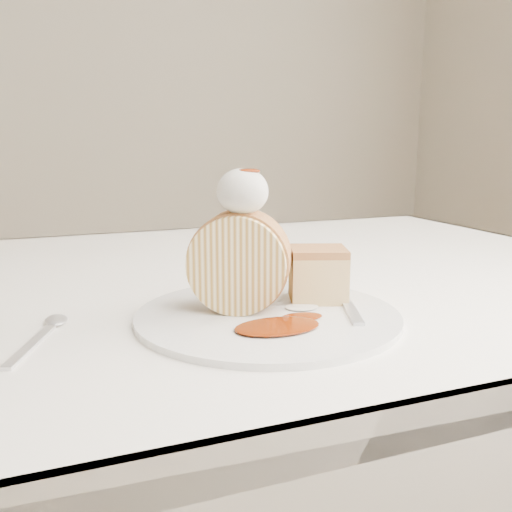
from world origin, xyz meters
name	(u,v)px	position (x,y,z in m)	size (l,w,h in m)	color
table	(198,336)	(0.00, 0.20, 0.66)	(1.40, 0.90, 0.75)	white
plate	(268,316)	(0.02, -0.02, 0.75)	(0.29, 0.29, 0.01)	white
roulade_slice	(239,262)	(0.00, 0.01, 0.81)	(0.11, 0.11, 0.06)	beige
cake_chunk	(318,277)	(0.10, 0.01, 0.78)	(0.07, 0.06, 0.05)	#C28449
whipped_cream	(243,191)	(0.00, 0.00, 0.89)	(0.06, 0.06, 0.05)	silver
caramel_drizzle	(248,165)	(0.00, 0.00, 0.92)	(0.03, 0.02, 0.01)	#661D04
caramel_pool	(277,326)	(0.01, -0.07, 0.76)	(0.09, 0.06, 0.00)	#661D04
fork	(349,307)	(0.11, -0.04, 0.76)	(0.02, 0.17, 0.00)	silver
spoon	(30,346)	(-0.23, -0.02, 0.75)	(0.02, 0.14, 0.00)	silver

